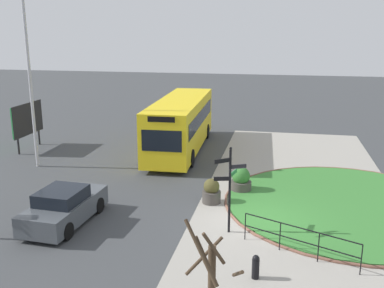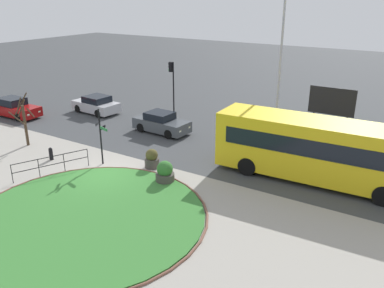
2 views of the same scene
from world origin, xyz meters
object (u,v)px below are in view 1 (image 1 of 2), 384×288
object	(u,v)px
bus_yellow	(181,123)
lamppost_tall	(29,73)
signpost_directional	(230,184)
billboard_left	(27,120)
bollard_foreground	(256,267)
planter_kerbside	(211,192)
street_tree_bare	(212,286)
car_near_lane	(64,207)
planter_near_signpost	(241,181)

from	to	relation	value
bus_yellow	lamppost_tall	world-z (taller)	lamppost_tall
signpost_directional	lamppost_tall	size ratio (longest dim) A/B	0.34
billboard_left	bollard_foreground	bearing A→B (deg)	-129.70
lamppost_tall	planter_kerbside	size ratio (longest dim) A/B	8.70
bollard_foreground	billboard_left	xyz separation A→B (m)	(12.19, 14.92, 1.49)
lamppost_tall	street_tree_bare	xyz separation A→B (m)	(-12.25, -11.68, -3.45)
car_near_lane	billboard_left	distance (m)	12.27
car_near_lane	planter_near_signpost	world-z (taller)	car_near_lane
car_near_lane	street_tree_bare	size ratio (longest dim) A/B	1.23
bus_yellow	planter_near_signpost	bearing A→B (deg)	31.43
bus_yellow	billboard_left	size ratio (longest dim) A/B	3.24
signpost_directional	street_tree_bare	bearing A→B (deg)	-176.68
bollard_foreground	street_tree_bare	xyz separation A→B (m)	(-3.26, 0.82, 1.26)
billboard_left	planter_kerbside	xyz separation A→B (m)	(-6.52, -12.66, -1.38)
signpost_directional	car_near_lane	size ratio (longest dim) A/B	0.80
bus_yellow	billboard_left	xyz separation A→B (m)	(-1.69, 9.41, 0.16)
street_tree_bare	car_near_lane	bearing A→B (deg)	49.30
bollard_foreground	street_tree_bare	bearing A→B (deg)	165.87
lamppost_tall	bollard_foreground	bearing A→B (deg)	-125.74
bollard_foreground	planter_near_signpost	distance (m)	7.45
car_near_lane	billboard_left	world-z (taller)	billboard_left
bus_yellow	street_tree_bare	xyz separation A→B (m)	(-17.13, -4.69, -0.07)
signpost_directional	planter_kerbside	bearing A→B (deg)	21.90
lamppost_tall	planter_kerbside	bearing A→B (deg)	-107.99
signpost_directional	street_tree_bare	xyz separation A→B (m)	(-6.24, -0.36, -0.24)
signpost_directional	bollard_foreground	size ratio (longest dim) A/B	4.22
bollard_foreground	planter_near_signpost	world-z (taller)	planter_near_signpost
signpost_directional	car_near_lane	world-z (taller)	signpost_directional
street_tree_bare	lamppost_tall	bearing A→B (deg)	43.63
bus_yellow	street_tree_bare	distance (m)	17.76
planter_near_signpost	bus_yellow	bearing A→B (deg)	33.79
lamppost_tall	planter_near_signpost	size ratio (longest dim) A/B	8.22
lamppost_tall	planter_kerbside	world-z (taller)	lamppost_tall
signpost_directional	lamppost_tall	xyz separation A→B (m)	(6.01, 11.32, 3.21)
car_near_lane	signpost_directional	bearing A→B (deg)	-82.34
car_near_lane	lamppost_tall	xyz separation A→B (m)	(6.50, 5.00, 4.45)
car_near_lane	billboard_left	bearing A→B (deg)	40.57
bus_yellow	lamppost_tall	size ratio (longest dim) A/B	1.10
bollard_foreground	street_tree_bare	distance (m)	3.59
lamppost_tall	planter_kerbside	distance (m)	11.71
signpost_directional	bus_yellow	xyz separation A→B (m)	(10.89, 4.33, -0.17)
bus_yellow	planter_kerbside	xyz separation A→B (m)	(-8.20, -3.25, -1.22)
lamppost_tall	signpost_directional	bearing A→B (deg)	-117.96
planter_kerbside	planter_near_signpost	bearing A→B (deg)	-33.16
bus_yellow	planter_near_signpost	distance (m)	7.93
billboard_left	planter_near_signpost	xyz separation A→B (m)	(-4.83, -13.76, -1.36)
billboard_left	planter_kerbside	bearing A→B (deg)	-117.70
planter_kerbside	street_tree_bare	size ratio (longest dim) A/B	0.33
signpost_directional	street_tree_bare	world-z (taller)	street_tree_bare
bus_yellow	planter_kerbside	world-z (taller)	bus_yellow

